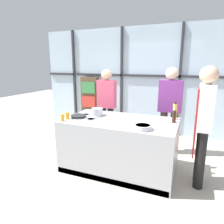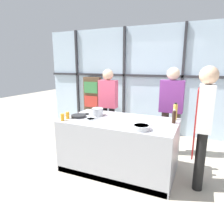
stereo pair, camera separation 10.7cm
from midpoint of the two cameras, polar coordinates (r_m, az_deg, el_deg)
The scene contains 15 objects.
ground_plane at distance 3.75m, azimuth 2.87°, elevation -15.71°, with size 18.00×18.00×0.00m, color #BCB29E.
back_window_wall at distance 5.45m, azimuth 11.82°, elevation 8.70°, with size 6.40×0.10×2.80m.
bookshelf at distance 5.97m, azimuth -5.09°, elevation 2.86°, with size 0.52×0.19×1.47m.
demo_island at distance 3.55m, azimuth 2.93°, elevation -9.34°, with size 1.91×1.07×0.90m.
chef at distance 3.16m, azimuth 25.56°, elevation -2.29°, with size 0.25×0.44×1.81m.
spectator_far_left at distance 4.57m, azimuth -0.45°, elevation 2.96°, with size 0.42×0.24×1.72m.
spectator_center_left at distance 4.19m, azimuth 17.23°, elevation 1.62°, with size 0.46×0.25×1.77m.
frying_pan at distance 3.62m, azimuth -8.68°, elevation -1.08°, with size 0.34×0.42×0.04m.
saucepan at distance 3.69m, azimuth -3.35°, elevation 0.13°, with size 0.26×0.35×0.14m.
white_plate at distance 3.21m, azimuth 9.96°, elevation -3.32°, with size 0.27×0.27×0.01m, color white.
mixing_bowl at distance 2.92m, azimuth 9.44°, elevation -4.33°, with size 0.26×0.26×0.07m.
oil_bottle at distance 3.56m, azimuth 18.43°, elevation 0.04°, with size 0.07×0.07×0.29m.
pepper_grinder at distance 3.36m, azimuth 18.16°, elevation -1.30°, with size 0.06×0.06×0.23m.
juice_glass_near at distance 3.43m, azimuth -13.10°, elevation -1.47°, with size 0.06×0.06×0.12m, color orange.
juice_glass_far at distance 3.54m, azimuth -11.74°, elevation -0.95°, with size 0.06×0.06×0.12m, color orange.
Camera 2 is at (1.23, -3.03, 1.82)m, focal length 32.00 mm.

